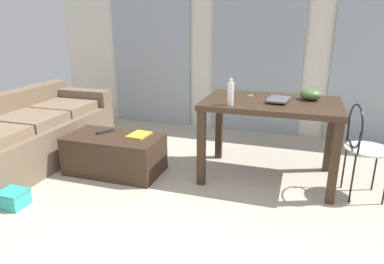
{
  "coord_description": "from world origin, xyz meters",
  "views": [
    {
      "loc": [
        0.61,
        -1.32,
        1.49
      ],
      "look_at": [
        -0.39,
        1.78,
        0.43
      ],
      "focal_mm": 32.26,
      "sensor_mm": 36.0,
      "label": 1
    }
  ],
  "objects_px": {
    "coffee_table": "(115,154)",
    "wire_chair": "(362,141)",
    "book_stack": "(278,100)",
    "craft_table": "(271,112)",
    "scissors": "(253,95)",
    "shoebox": "(8,197)",
    "bowl": "(311,94)",
    "couch": "(26,135)",
    "bottle_near": "(231,93)",
    "magazine": "(139,135)",
    "tv_remote_primary": "(105,131)"
  },
  "relations": [
    {
      "from": "book_stack",
      "to": "tv_remote_primary",
      "type": "xyz_separation_m",
      "value": [
        -1.68,
        -0.26,
        -0.39
      ]
    },
    {
      "from": "craft_table",
      "to": "wire_chair",
      "type": "distance_m",
      "value": 0.81
    },
    {
      "from": "bowl",
      "to": "wire_chair",
      "type": "bearing_deg",
      "value": -34.65
    },
    {
      "from": "scissors",
      "to": "shoebox",
      "type": "height_order",
      "value": "scissors"
    },
    {
      "from": "couch",
      "to": "tv_remote_primary",
      "type": "bearing_deg",
      "value": 8.23
    },
    {
      "from": "coffee_table",
      "to": "book_stack",
      "type": "xyz_separation_m",
      "value": [
        1.54,
        0.34,
        0.6
      ]
    },
    {
      "from": "coffee_table",
      "to": "bowl",
      "type": "bearing_deg",
      "value": 15.66
    },
    {
      "from": "tv_remote_primary",
      "to": "shoebox",
      "type": "relative_size",
      "value": 0.56
    },
    {
      "from": "scissors",
      "to": "tv_remote_primary",
      "type": "bearing_deg",
      "value": -161.43
    },
    {
      "from": "coffee_table",
      "to": "wire_chair",
      "type": "xyz_separation_m",
      "value": [
        2.27,
        0.21,
        0.32
      ]
    },
    {
      "from": "tv_remote_primary",
      "to": "shoebox",
      "type": "bearing_deg",
      "value": -81.16
    },
    {
      "from": "wire_chair",
      "to": "tv_remote_primary",
      "type": "height_order",
      "value": "wire_chair"
    },
    {
      "from": "couch",
      "to": "tv_remote_primary",
      "type": "relative_size",
      "value": 11.28
    },
    {
      "from": "tv_remote_primary",
      "to": "craft_table",
      "type": "bearing_deg",
      "value": 40.23
    },
    {
      "from": "book_stack",
      "to": "shoebox",
      "type": "bearing_deg",
      "value": -149.49
    },
    {
      "from": "scissors",
      "to": "couch",
      "type": "bearing_deg",
      "value": -165.33
    },
    {
      "from": "couch",
      "to": "scissors",
      "type": "relative_size",
      "value": 18.2
    },
    {
      "from": "bowl",
      "to": "scissors",
      "type": "relative_size",
      "value": 1.71
    },
    {
      "from": "bowl",
      "to": "bottle_near",
      "type": "bearing_deg",
      "value": -146.1
    },
    {
      "from": "book_stack",
      "to": "couch",
      "type": "bearing_deg",
      "value": -171.39
    },
    {
      "from": "couch",
      "to": "craft_table",
      "type": "bearing_deg",
      "value": 9.16
    },
    {
      "from": "couch",
      "to": "coffee_table",
      "type": "xyz_separation_m",
      "value": [
        1.04,
        0.05,
        -0.11
      ]
    },
    {
      "from": "magazine",
      "to": "shoebox",
      "type": "height_order",
      "value": "magazine"
    },
    {
      "from": "couch",
      "to": "bottle_near",
      "type": "bearing_deg",
      "value": 2.98
    },
    {
      "from": "bowl",
      "to": "scissors",
      "type": "distance_m",
      "value": 0.55
    },
    {
      "from": "coffee_table",
      "to": "wire_chair",
      "type": "height_order",
      "value": "wire_chair"
    },
    {
      "from": "scissors",
      "to": "coffee_table",
      "type": "bearing_deg",
      "value": -156.58
    },
    {
      "from": "couch",
      "to": "craft_table",
      "type": "xyz_separation_m",
      "value": [
        2.53,
        0.41,
        0.36
      ]
    },
    {
      "from": "coffee_table",
      "to": "tv_remote_primary",
      "type": "height_order",
      "value": "tv_remote_primary"
    },
    {
      "from": "shoebox",
      "to": "wire_chair",
      "type": "bearing_deg",
      "value": 21.25
    },
    {
      "from": "craft_table",
      "to": "scissors",
      "type": "height_order",
      "value": "scissors"
    },
    {
      "from": "scissors",
      "to": "wire_chair",
      "type": "bearing_deg",
      "value": -19.37
    },
    {
      "from": "coffee_table",
      "to": "scissors",
      "type": "relative_size",
      "value": 8.25
    },
    {
      "from": "book_stack",
      "to": "tv_remote_primary",
      "type": "height_order",
      "value": "book_stack"
    },
    {
      "from": "scissors",
      "to": "craft_table",
      "type": "bearing_deg",
      "value": -44.61
    },
    {
      "from": "bottle_near",
      "to": "shoebox",
      "type": "bearing_deg",
      "value": -150.79
    },
    {
      "from": "coffee_table",
      "to": "shoebox",
      "type": "bearing_deg",
      "value": -120.64
    },
    {
      "from": "bottle_near",
      "to": "magazine",
      "type": "relative_size",
      "value": 1.02
    },
    {
      "from": "craft_table",
      "to": "couch",
      "type": "bearing_deg",
      "value": -170.84
    },
    {
      "from": "craft_table",
      "to": "bottle_near",
      "type": "distance_m",
      "value": 0.49
    },
    {
      "from": "craft_table",
      "to": "magazine",
      "type": "relative_size",
      "value": 5.32
    },
    {
      "from": "coffee_table",
      "to": "bottle_near",
      "type": "distance_m",
      "value": 1.35
    },
    {
      "from": "magazine",
      "to": "bowl",
      "type": "bearing_deg",
      "value": 19.05
    },
    {
      "from": "scissors",
      "to": "tv_remote_primary",
      "type": "height_order",
      "value": "scissors"
    },
    {
      "from": "bowl",
      "to": "couch",
      "type": "bearing_deg",
      "value": -168.85
    },
    {
      "from": "craft_table",
      "to": "wire_chair",
      "type": "xyz_separation_m",
      "value": [
        0.78,
        -0.15,
        -0.15
      ]
    },
    {
      "from": "book_stack",
      "to": "bottle_near",
      "type": "bearing_deg",
      "value": -144.2
    },
    {
      "from": "book_stack",
      "to": "magazine",
      "type": "relative_size",
      "value": 1.31
    },
    {
      "from": "bottle_near",
      "to": "magazine",
      "type": "distance_m",
      "value": 1.04
    },
    {
      "from": "tv_remote_primary",
      "to": "magazine",
      "type": "relative_size",
      "value": 0.79
    }
  ]
}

